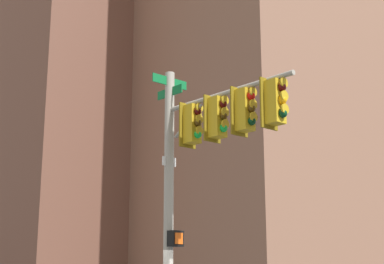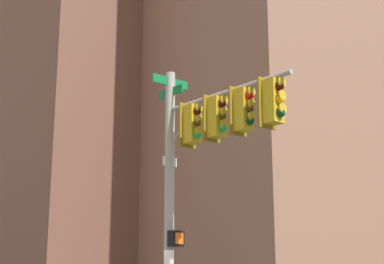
{
  "view_description": "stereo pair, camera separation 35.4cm",
  "coord_description": "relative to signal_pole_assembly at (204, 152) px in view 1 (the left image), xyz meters",
  "views": [
    {
      "loc": [
        8.67,
        12.19,
        2.0
      ],
      "look_at": [
        -0.32,
        0.79,
        5.43
      ],
      "focal_mm": 54.85,
      "sensor_mm": 36.0,
      "label": 1
    },
    {
      "loc": [
        8.39,
        12.41,
        2.0
      ],
      "look_at": [
        -0.32,
        0.79,
        5.43
      ],
      "focal_mm": 54.85,
      "sensor_mm": 36.0,
      "label": 2
    }
  ],
  "objects": [
    {
      "name": "signal_pole_assembly",
      "position": [
        0.0,
        0.0,
        0.0
      ],
      "size": [
        1.19,
        4.69,
        7.25
      ],
      "rotation": [
        0.0,
        0.0,
        1.64
      ],
      "color": "#9E998C",
      "rests_on": "ground_plane"
    },
    {
      "name": "building_brick_midblock",
      "position": [
        -24.75,
        -22.13,
        18.01
      ],
      "size": [
        19.81,
        19.11,
        45.73
      ],
      "primitive_type": "cube",
      "color": "#845B47",
      "rests_on": "ground_plane"
    },
    {
      "name": "building_brick_nearside",
      "position": [
        -21.61,
        -36.22,
        18.71
      ],
      "size": [
        27.96,
        18.39,
        47.12
      ],
      "primitive_type": "cube",
      "color": "brown",
      "rests_on": "ground_plane"
    }
  ]
}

